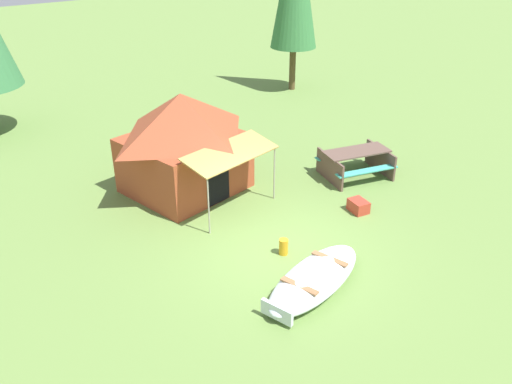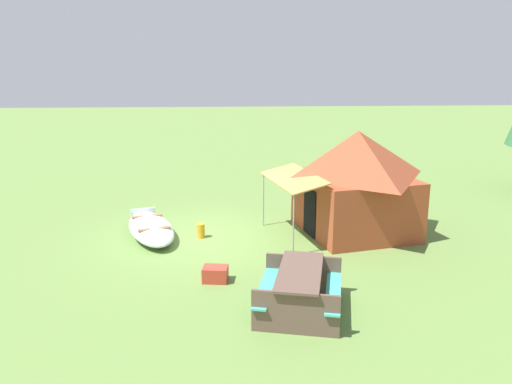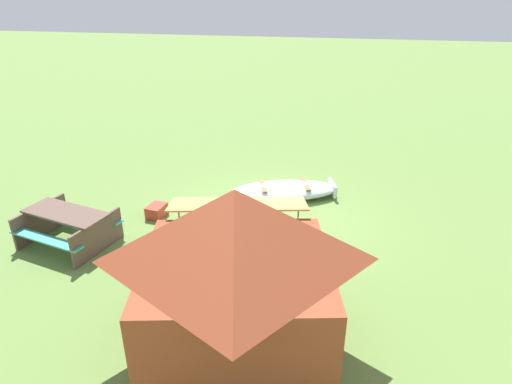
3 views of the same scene
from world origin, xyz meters
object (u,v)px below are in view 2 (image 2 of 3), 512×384
object	(u,v)px
picnic_table	(300,286)
cooler_box	(215,274)
beached_rowboat	(151,228)
fuel_can	(201,231)
canvas_cabin_tent	(356,180)

from	to	relation	value
picnic_table	cooler_box	xyz separation A→B (m)	(-1.38, -1.53, -0.33)
beached_rowboat	cooler_box	xyz separation A→B (m)	(2.93, 1.70, -0.06)
beached_rowboat	fuel_can	size ratio (longest dim) A/B	8.20
canvas_cabin_tent	fuel_can	bearing A→B (deg)	-86.76
beached_rowboat	canvas_cabin_tent	bearing A→B (deg)	90.02
beached_rowboat	picnic_table	bearing A→B (deg)	36.86
beached_rowboat	canvas_cabin_tent	xyz separation A→B (m)	(-0.00, 5.33, 1.18)
beached_rowboat	fuel_can	bearing A→B (deg)	80.12
canvas_cabin_tent	fuel_can	world-z (taller)	canvas_cabin_tent
canvas_cabin_tent	cooler_box	world-z (taller)	canvas_cabin_tent
canvas_cabin_tent	picnic_table	size ratio (longest dim) A/B	1.91
beached_rowboat	fuel_can	world-z (taller)	beached_rowboat
canvas_cabin_tent	beached_rowboat	bearing A→B (deg)	-89.98
picnic_table	fuel_can	size ratio (longest dim) A/B	5.79
beached_rowboat	canvas_cabin_tent	size ratio (longest dim) A/B	0.74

